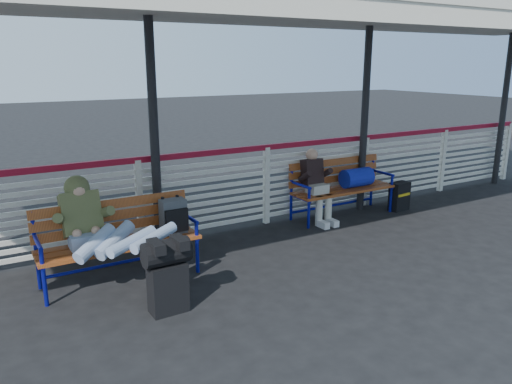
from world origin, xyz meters
TOP-DOWN VIEW (x-y plane):
  - ground at (0.00, 0.00)m, footprint 60.00×60.00m
  - fence at (0.00, 1.90)m, footprint 12.08×0.08m
  - canopy at (-0.00, 0.87)m, footprint 12.60×3.60m
  - luggage_stack at (-2.35, -0.05)m, footprint 0.47×0.27m
  - bench_left at (-2.39, 0.98)m, footprint 1.80×0.56m
  - bench_right at (1.37, 1.61)m, footprint 1.80×0.56m
  - traveler_man at (-2.70, 0.63)m, footprint 0.94×1.63m
  - companion_person at (0.71, 1.57)m, footprint 0.32×0.66m
  - suitcase_side at (2.31, 1.35)m, footprint 0.37×0.25m

SIDE VIEW (x-z plane):
  - ground at x=0.00m, z-range 0.00..0.00m
  - suitcase_side at x=2.31m, z-range 0.00..0.49m
  - luggage_stack at x=-2.35m, z-range 0.03..0.80m
  - bench_right at x=1.37m, z-range 0.12..1.04m
  - bench_left at x=-2.39m, z-range 0.12..1.04m
  - companion_person at x=0.71m, z-range 0.02..1.17m
  - fence at x=0.00m, z-range 0.04..1.28m
  - traveler_man at x=-2.70m, z-range 0.30..1.07m
  - canopy at x=0.00m, z-range 1.46..4.62m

